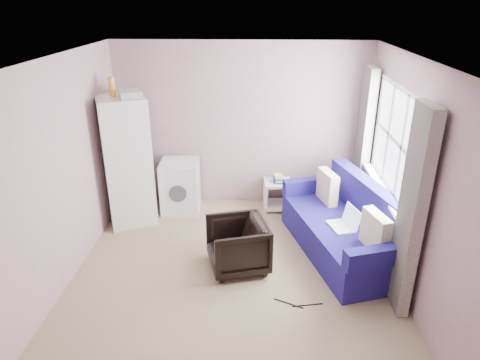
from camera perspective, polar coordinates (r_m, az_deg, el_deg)
The scene contains 8 objects.
room at distance 4.56m, azimuth -0.73°, elevation -0.02°, with size 3.84×4.24×2.54m.
armchair at distance 5.17m, azimuth -0.35°, elevation -8.38°, with size 0.67×0.63×0.69m, color black.
fridge at distance 6.22m, azimuth -14.80°, elevation 2.51°, with size 0.83×0.83×2.09m.
washing_machine at distance 6.58m, azimuth -7.96°, elevation -0.67°, with size 0.58×0.59×0.79m.
side_table at distance 6.64m, azimuth 5.03°, elevation -1.71°, with size 0.44×0.44×0.56m.
sofa at distance 5.65m, azimuth 14.08°, elevation -6.34°, with size 1.47×2.22×0.91m.
window_dressing at distance 5.47m, azimuth 18.54°, elevation 1.10°, with size 0.17×2.62×2.18m.
floor_cables at distance 4.84m, azimuth 7.75°, elevation -16.09°, with size 0.52×0.15×0.01m.
Camera 1 is at (0.28, -4.18, 3.06)m, focal length 32.00 mm.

